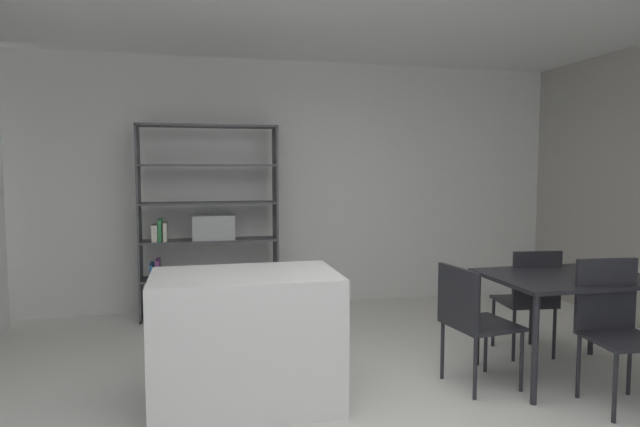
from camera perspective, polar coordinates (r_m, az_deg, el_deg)
The scene contains 7 objects.
back_partition at distance 6.22m, azimuth -4.67°, elevation 3.06°, with size 6.89×0.06×2.80m, color white.
kitchen_island at distance 3.74m, azimuth -7.86°, elevation -13.00°, with size 1.23×0.76×0.89m, color white.
open_bookshelf at distance 5.86m, azimuth -12.11°, elevation -1.49°, with size 1.44×0.33×2.04m.
dining_table at distance 4.51m, azimuth 24.79°, elevation -6.91°, with size 1.19×0.88×0.78m.
dining_chair_far at distance 4.90m, azimuth 21.31°, elevation -7.92°, with size 0.46×0.48×0.91m.
dining_chair_island_side at distance 4.10m, azimuth 15.62°, elevation -10.32°, with size 0.51×0.51×0.89m.
dining_chair_near at distance 4.20m, azimuth 28.69°, elevation -9.80°, with size 0.48×0.47×0.97m.
Camera 1 is at (-0.90, -2.96, 1.58)m, focal length 30.25 mm.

